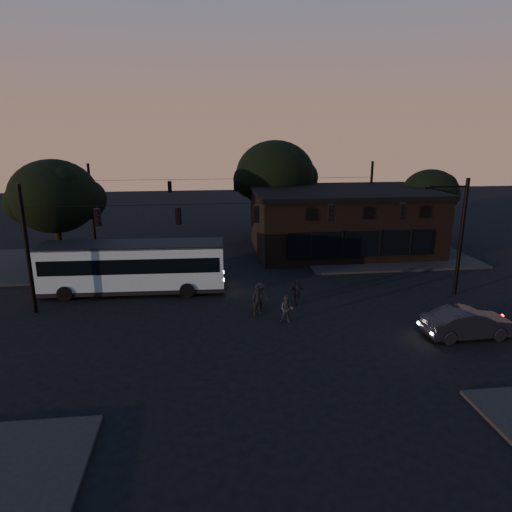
{
  "coord_description": "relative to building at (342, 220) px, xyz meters",
  "views": [
    {
      "loc": [
        -3.11,
        -22.21,
        10.26
      ],
      "look_at": [
        0.0,
        4.0,
        3.0
      ],
      "focal_mm": 32.0,
      "sensor_mm": 36.0,
      "label": 1
    }
  ],
  "objects": [
    {
      "name": "pedestrian_a",
      "position": [
        -9.11,
        -13.84,
        -1.8
      ],
      "size": [
        0.7,
        0.5,
        1.82
      ],
      "primitive_type": "imported",
      "rotation": [
        0.0,
        0.0,
        0.1
      ],
      "color": "black",
      "rests_on": "ground"
    },
    {
      "name": "ground",
      "position": [
        -9.0,
        -15.97,
        -2.71
      ],
      "size": [
        120.0,
        120.0,
        0.0
      ],
      "primitive_type": "plane",
      "color": "black",
      "rests_on": "ground"
    },
    {
      "name": "car",
      "position": [
        1.23,
        -18.04,
        -1.94
      ],
      "size": [
        4.73,
        1.82,
        1.54
      ],
      "primitive_type": "imported",
      "rotation": [
        0.0,
        0.0,
        1.61
      ],
      "color": "black",
      "rests_on": "ground"
    },
    {
      "name": "tree_left",
      "position": [
        -23.0,
        -2.97,
        2.86
      ],
      "size": [
        6.4,
        6.4,
        8.3
      ],
      "color": "black",
      "rests_on": "ground"
    },
    {
      "name": "bus",
      "position": [
        -16.68,
        -9.09,
        -0.85
      ],
      "size": [
        11.81,
        3.21,
        3.3
      ],
      "rotation": [
        0.0,
        0.0,
        -0.04
      ],
      "color": "#8CABB3",
      "rests_on": "ground"
    },
    {
      "name": "pedestrian_b",
      "position": [
        -7.67,
        -15.15,
        -1.93
      ],
      "size": [
        0.89,
        0.77,
        1.57
      ],
      "primitive_type": "imported",
      "rotation": [
        0.0,
        0.0,
        -0.26
      ],
      "color": "#2D2A29",
      "rests_on": "ground"
    },
    {
      "name": "building",
      "position": [
        0.0,
        0.0,
        0.0
      ],
      "size": [
        15.4,
        10.41,
        5.4
      ],
      "color": "black",
      "rests_on": "ground"
    },
    {
      "name": "pedestrian_c",
      "position": [
        -6.55,
        -12.6,
        -1.91
      ],
      "size": [
        0.95,
        0.42,
        1.6
      ],
      "primitive_type": "imported",
      "rotation": [
        0.0,
        0.0,
        3.17
      ],
      "color": "black",
      "rests_on": "ground"
    },
    {
      "name": "pedestrian_d",
      "position": [
        -8.86,
        -12.91,
        -1.91
      ],
      "size": [
        1.17,
        0.93,
        1.59
      ],
      "primitive_type": "imported",
      "rotation": [
        0.0,
        0.0,
        2.76
      ],
      "color": "black",
      "rests_on": "ground"
    },
    {
      "name": "tree_right",
      "position": [
        9.0,
        2.03,
        1.93
      ],
      "size": [
        5.2,
        5.2,
        6.86
      ],
      "color": "black",
      "rests_on": "ground"
    },
    {
      "name": "tree_behind",
      "position": [
        -5.0,
        6.03,
        3.48
      ],
      "size": [
        7.6,
        7.6,
        9.43
      ],
      "color": "black",
      "rests_on": "ground"
    },
    {
      "name": "signal_rig_far",
      "position": [
        -9.0,
        4.03,
        1.5
      ],
      "size": [
        26.24,
        0.3,
        7.5
      ],
      "color": "black",
      "rests_on": "ground"
    },
    {
      "name": "sidewalk_far_right",
      "position": [
        3.0,
        -1.97,
        -2.63
      ],
      "size": [
        14.0,
        10.0,
        0.15
      ],
      "primitive_type": "cube",
      "color": "black",
      "rests_on": "ground"
    },
    {
      "name": "signal_rig_near",
      "position": [
        -9.0,
        -11.97,
        1.74
      ],
      "size": [
        26.24,
        0.3,
        7.5
      ],
      "color": "black",
      "rests_on": "ground"
    },
    {
      "name": "sidewalk_far_left",
      "position": [
        -23.0,
        -1.97,
        -2.63
      ],
      "size": [
        14.0,
        10.0,
        0.15
      ],
      "primitive_type": "cube",
      "color": "black",
      "rests_on": "ground"
    }
  ]
}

